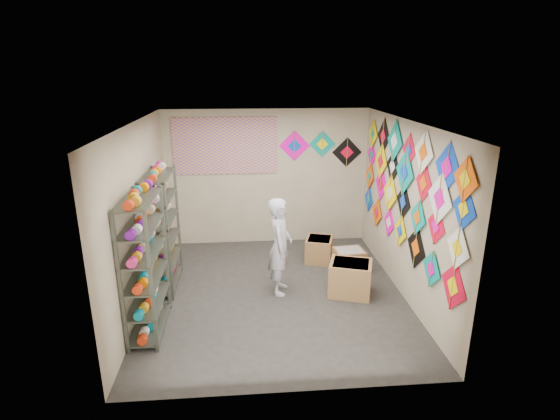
{
  "coord_description": "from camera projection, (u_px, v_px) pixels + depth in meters",
  "views": [
    {
      "loc": [
        -0.46,
        -6.21,
        3.41
      ],
      "look_at": [
        0.1,
        0.3,
        1.3
      ],
      "focal_mm": 28.0,
      "sensor_mm": 36.0,
      "label": 1
    }
  ],
  "objects": [
    {
      "name": "shopkeeper",
      "position": [
        280.0,
        246.0,
        6.81
      ],
      "size": [
        0.68,
        0.54,
        1.56
      ],
      "primitive_type": "imported",
      "rotation": [
        0.0,
        0.0,
        1.42
      ],
      "color": "beige",
      "rests_on": "ground"
    },
    {
      "name": "back_wall_kites",
      "position": [
        321.0,
        148.0,
        8.59
      ],
      "size": [
        1.65,
        0.02,
        0.74
      ],
      "color": "#FF00B6",
      "rests_on": "room_walls"
    },
    {
      "name": "string_spools",
      "position": [
        154.0,
        241.0,
        6.32
      ],
      "size": [
        0.12,
        2.36,
        0.12
      ],
      "color": "#ED287E",
      "rests_on": "ground"
    },
    {
      "name": "carton_c",
      "position": [
        319.0,
        250.0,
        8.09
      ],
      "size": [
        0.59,
        0.62,
        0.45
      ],
      "primitive_type": "cube",
      "rotation": [
        0.0,
        0.0,
        -0.29
      ],
      "color": "#9D7344",
      "rests_on": "ground"
    },
    {
      "name": "kite_wall_display",
      "position": [
        405.0,
        189.0,
        6.61
      ],
      "size": [
        0.05,
        4.19,
        2.03
      ],
      "color": "red",
      "rests_on": "room_walls"
    },
    {
      "name": "room_walls",
      "position": [
        275.0,
        194.0,
        6.47
      ],
      "size": [
        4.5,
        4.5,
        4.5
      ],
      "color": "#B8A88D",
      "rests_on": "ground"
    },
    {
      "name": "carton_b",
      "position": [
        349.0,
        261.0,
        7.66
      ],
      "size": [
        0.54,
        0.46,
        0.41
      ],
      "primitive_type": "cube",
      "rotation": [
        0.0,
        0.0,
        0.11
      ],
      "color": "#9D7344",
      "rests_on": "ground"
    },
    {
      "name": "shelf_rack_back",
      "position": [
        162.0,
        231.0,
        6.96
      ],
      "size": [
        0.4,
        1.1,
        1.9
      ],
      "primitive_type": "cube",
      "color": "#4C5147",
      "rests_on": "ground"
    },
    {
      "name": "ground",
      "position": [
        275.0,
        293.0,
        6.97
      ],
      "size": [
        4.5,
        4.5,
        0.0
      ],
      "primitive_type": "plane",
      "color": "#2D2A27"
    },
    {
      "name": "shelf_rack_front",
      "position": [
        145.0,
        266.0,
        5.73
      ],
      "size": [
        0.4,
        1.1,
        1.9
      ],
      "primitive_type": "cube",
      "color": "#4C5147",
      "rests_on": "ground"
    },
    {
      "name": "poster",
      "position": [
        225.0,
        146.0,
        8.41
      ],
      "size": [
        2.0,
        0.01,
        1.1
      ],
      "primitive_type": "cube",
      "color": "#764CA6",
      "rests_on": "room_walls"
    },
    {
      "name": "carton_a",
      "position": [
        350.0,
        278.0,
        6.89
      ],
      "size": [
        0.77,
        0.71,
        0.53
      ],
      "primitive_type": "cube",
      "rotation": [
        0.0,
        0.0,
        -0.31
      ],
      "color": "#9D7344",
      "rests_on": "ground"
    }
  ]
}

